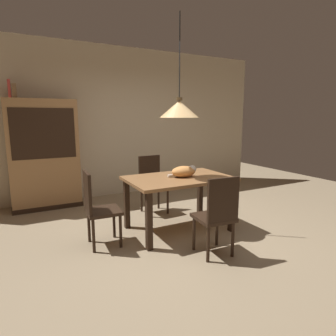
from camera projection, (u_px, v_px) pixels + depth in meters
The scene contains 11 objects.
ground at pixel (186, 241), 3.61m from camera, with size 10.00×10.00×0.00m, color #998466.
back_wall at pixel (119, 122), 5.67m from camera, with size 6.40×0.10×2.90m, color beige.
dining_table at pixel (179, 184), 3.88m from camera, with size 1.40×0.90×0.75m.
chair_near_front at pixel (217, 213), 3.14m from camera, with size 0.43×0.43×0.93m.
chair_far_back at pixel (152, 181), 4.67m from camera, with size 0.41×0.41×0.93m.
chair_left_side at pixel (97, 206), 3.40m from camera, with size 0.42×0.42×0.93m.
cat_sleeping at pixel (184, 171), 3.87m from camera, with size 0.39×0.26×0.16m.
pendant_lamp at pixel (179, 109), 3.70m from camera, with size 0.52×0.52×1.30m.
hutch_bookcase at pixel (45, 157), 4.83m from camera, with size 1.12×0.45×1.85m.
book_red_tall at pixel (9, 89), 4.44m from camera, with size 0.04×0.22×0.28m, color #B73833.
book_brown_thick at pixel (14, 91), 4.47m from camera, with size 0.06×0.24×0.22m, color brown.
Camera 1 is at (-1.78, -2.90, 1.56)m, focal length 30.30 mm.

